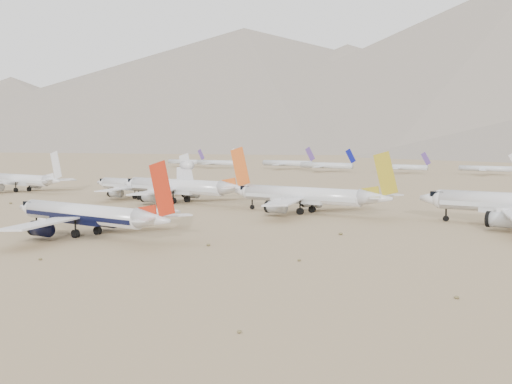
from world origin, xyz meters
The scene contains 7 objects.
ground centered at (0.00, 0.00, 0.00)m, with size 7000.00×7000.00×0.00m, color #917C54.
main_airliner centered at (-5.25, -4.34, 4.73)m, with size 48.70×47.57×17.19m.
row2_gold_tail centered at (9.83, 62.22, 5.13)m, with size 51.52×50.39×18.34m.
row2_orange_tail centered at (-41.60, 63.79, 5.40)m, with size 53.92×52.75×19.24m.
row2_white_trijet centered at (-65.70, 68.84, 4.89)m, with size 47.69×46.61×16.90m.
row2_white_twin centered at (-127.87, 60.04, 4.84)m, with size 48.12×47.08×17.19m.
desert_scrub centered at (3.12, -28.68, 0.29)m, with size 261.14×121.67×0.63m.
Camera 1 is at (107.96, -94.29, 20.87)m, focal length 45.00 mm.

